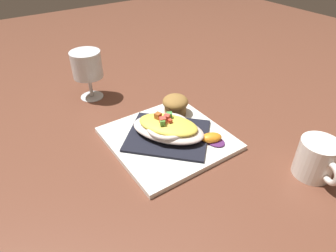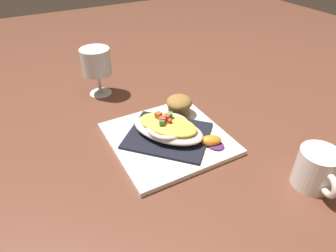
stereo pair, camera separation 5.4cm
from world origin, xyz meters
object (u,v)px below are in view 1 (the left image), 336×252
(gratin_dish, at_px, (168,127))
(stemmed_glass, at_px, (87,67))
(orange_garnish, at_px, (212,139))
(square_plate, at_px, (168,138))
(muffin, at_px, (175,104))
(coffee_mug, at_px, (316,160))

(gratin_dish, height_order, stemmed_glass, stemmed_glass)
(gratin_dish, distance_m, stemmed_glass, 0.31)
(gratin_dish, relative_size, orange_garnish, 3.37)
(square_plate, xyz_separation_m, gratin_dish, (0.00, 0.00, 0.03))
(muffin, bearing_deg, orange_garnish, -179.61)
(coffee_mug, xyz_separation_m, stemmed_glass, (0.55, 0.25, 0.06))
(square_plate, bearing_deg, gratin_dish, 53.02)
(orange_garnish, bearing_deg, stemmed_glass, 20.90)
(coffee_mug, bearing_deg, orange_garnish, 30.79)
(muffin, xyz_separation_m, stemmed_glass, (0.22, 0.14, 0.05))
(gratin_dish, distance_m, orange_garnish, 0.10)
(muffin, bearing_deg, coffee_mug, -161.39)
(muffin, relative_size, orange_garnish, 1.14)
(square_plate, distance_m, gratin_dish, 0.03)
(muffin, relative_size, stemmed_glass, 0.48)
(muffin, distance_m, stemmed_glass, 0.27)
(square_plate, height_order, gratin_dish, gratin_dish)
(square_plate, xyz_separation_m, muffin, (0.07, -0.07, 0.03))
(orange_garnish, bearing_deg, square_plate, 44.64)
(square_plate, distance_m, stemmed_glass, 0.32)
(orange_garnish, distance_m, coffee_mug, 0.21)
(coffee_mug, bearing_deg, gratin_dish, 35.29)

